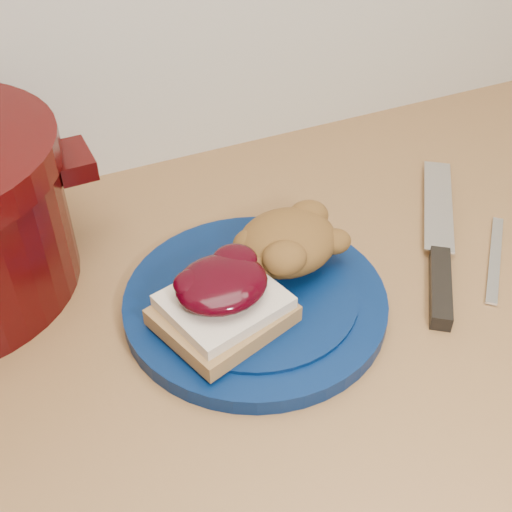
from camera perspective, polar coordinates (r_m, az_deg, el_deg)
name	(u,v)px	position (r m, az deg, el deg)	size (l,w,h in m)	color
plate	(255,301)	(0.65, -0.06, -4.06)	(0.26, 0.26, 0.02)	#041840
sandwich	(223,300)	(0.60, -2.99, -3.96)	(0.14, 0.13, 0.06)	olive
stuffing_mound	(287,242)	(0.66, 2.78, 1.25)	(0.11, 0.09, 0.05)	brown
chef_knife	(440,262)	(0.72, 16.01, -0.48)	(0.20, 0.26, 0.02)	black
butter_knife	(495,258)	(0.76, 20.47, -0.17)	(0.15, 0.01, 0.00)	silver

